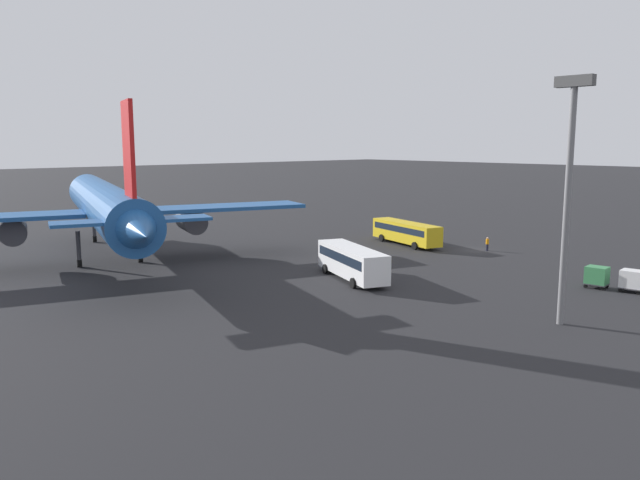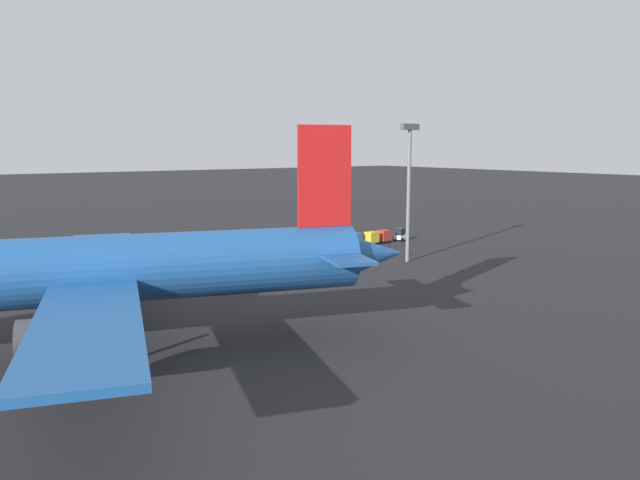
# 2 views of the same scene
# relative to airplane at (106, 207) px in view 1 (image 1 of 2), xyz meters

# --- Properties ---
(ground_plane) EXTENTS (600.00, 600.00, 0.00)m
(ground_plane) POSITION_rel_airplane_xyz_m (-24.07, -37.93, -6.45)
(ground_plane) COLOR #232326
(airplane) EXTENTS (51.91, 45.25, 17.15)m
(airplane) POSITION_rel_airplane_xyz_m (0.00, 0.00, 0.00)
(airplane) COLOR #1E5193
(airplane) RESTS_ON ground
(shuttle_bus_near) EXTENTS (12.57, 5.62, 3.04)m
(shuttle_bus_near) POSITION_rel_airplane_xyz_m (-15.06, -34.90, -4.61)
(shuttle_bus_near) COLOR gold
(shuttle_bus_near) RESTS_ON ground
(shuttle_bus_far) EXTENTS (11.78, 6.82, 3.27)m
(shuttle_bus_far) POSITION_rel_airplane_xyz_m (-25.25, -14.18, -4.49)
(shuttle_bus_far) COLOR white
(shuttle_bus_far) RESTS_ON ground
(worker_person) EXTENTS (0.38, 0.38, 1.74)m
(worker_person) POSITION_rel_airplane_xyz_m (-25.14, -38.81, -5.58)
(worker_person) COLOR #1E1E2D
(worker_person) RESTS_ON ground
(cargo_cart_white) EXTENTS (2.16, 1.88, 2.06)m
(cargo_cart_white) POSITION_rel_airplane_xyz_m (-46.48, -29.30, -5.25)
(cargo_cart_white) COLOR #38383D
(cargo_cart_white) RESTS_ON ground
(cargo_cart_green) EXTENTS (2.16, 1.88, 2.06)m
(cargo_cart_green) POSITION_rel_airplane_xyz_m (-43.57, -28.57, -5.25)
(cargo_cart_green) COLOR #38383D
(cargo_cart_green) RESTS_ON ground
(light_pole) EXTENTS (2.80, 0.70, 18.40)m
(light_pole) POSITION_rel_airplane_xyz_m (-46.90, -14.74, 4.77)
(light_pole) COLOR slate
(light_pole) RESTS_ON ground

